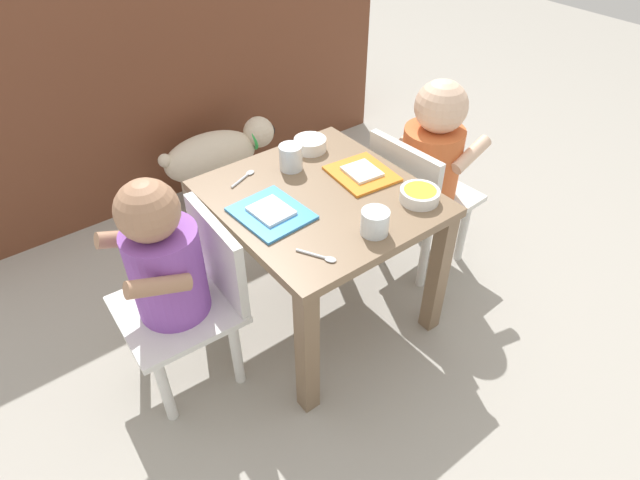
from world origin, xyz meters
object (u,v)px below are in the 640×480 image
(seated_child_left, at_px, (170,267))
(spoon_by_right_tray, at_px, (320,257))
(seated_child_right, at_px, (430,158))
(water_cup_left, at_px, (291,159))
(food_tray_left, at_px, (271,213))
(cereal_bowl_right_side, at_px, (420,195))
(water_cup_right, at_px, (375,223))
(spoon_by_left_tray, at_px, (245,177))
(dining_table, at_px, (320,219))
(food_tray_right, at_px, (362,173))
(dog, at_px, (218,155))
(veggie_bowl_near, at_px, (310,144))

(seated_child_left, height_order, spoon_by_right_tray, seated_child_left)
(seated_child_right, relative_size, water_cup_left, 8.98)
(food_tray_left, height_order, cereal_bowl_right_side, cereal_bowl_right_side)
(cereal_bowl_right_side, bearing_deg, water_cup_right, -171.28)
(seated_child_left, relative_size, water_cup_left, 8.94)
(water_cup_left, distance_m, spoon_by_left_tray, 0.14)
(dining_table, distance_m, seated_child_left, 0.42)
(water_cup_right, bearing_deg, seated_child_left, 151.00)
(food_tray_right, height_order, cereal_bowl_right_side, cereal_bowl_right_side)
(seated_child_right, distance_m, food_tray_right, 0.28)
(food_tray_right, relative_size, water_cup_left, 2.60)
(spoon_by_right_tray, bearing_deg, seated_child_left, 139.36)
(dog, bearing_deg, spoon_by_left_tray, -108.41)
(dog, relative_size, food_tray_right, 2.51)
(food_tray_right, height_order, water_cup_right, water_cup_right)
(water_cup_left, relative_size, spoon_by_right_tray, 0.77)
(spoon_by_right_tray, bearing_deg, water_cup_left, 64.62)
(water_cup_left, bearing_deg, veggie_bowl_near, 25.75)
(water_cup_left, bearing_deg, seated_child_right, -20.83)
(seated_child_left, distance_m, water_cup_right, 0.49)
(veggie_bowl_near, bearing_deg, cereal_bowl_right_side, -79.81)
(spoon_by_right_tray, bearing_deg, dining_table, 52.61)
(dog, bearing_deg, seated_child_right, -63.36)
(food_tray_left, distance_m, spoon_by_left_tray, 0.19)
(seated_child_right, xyz_separation_m, cereal_bowl_right_side, (-0.24, -0.17, 0.06))
(dog, xyz_separation_m, water_cup_left, (-0.05, -0.57, 0.27))
(seated_child_right, relative_size, spoon_by_left_tray, 6.67)
(seated_child_right, distance_m, veggie_bowl_near, 0.37)
(dining_table, distance_m, seated_child_right, 0.42)
(dining_table, distance_m, water_cup_right, 0.23)
(seated_child_right, bearing_deg, seated_child_left, 177.63)
(food_tray_left, xyz_separation_m, water_cup_right, (0.16, -0.21, 0.02))
(seated_child_right, height_order, food_tray_left, seated_child_right)
(dog, distance_m, veggie_bowl_near, 0.58)
(seated_child_right, bearing_deg, spoon_by_right_tray, -161.16)
(veggie_bowl_near, distance_m, spoon_by_right_tray, 0.48)
(food_tray_right, distance_m, cereal_bowl_right_side, 0.19)
(water_cup_left, xyz_separation_m, spoon_by_right_tray, (-0.17, -0.35, -0.03))
(water_cup_left, bearing_deg, dog, 85.30)
(food_tray_right, bearing_deg, spoon_by_right_tray, -145.97)
(food_tray_left, distance_m, food_tray_right, 0.30)
(seated_child_left, height_order, cereal_bowl_right_side, seated_child_left)
(water_cup_right, xyz_separation_m, spoon_by_left_tray, (-0.12, 0.40, -0.02))
(water_cup_left, bearing_deg, food_tray_right, -47.36)
(spoon_by_left_tray, bearing_deg, water_cup_right, -73.02)
(cereal_bowl_right_side, height_order, spoon_by_right_tray, cereal_bowl_right_side)
(seated_child_right, distance_m, spoon_by_left_tray, 0.57)
(seated_child_right, xyz_separation_m, water_cup_left, (-0.41, 0.16, 0.07))
(veggie_bowl_near, bearing_deg, water_cup_right, -105.41)
(food_tray_left, distance_m, water_cup_right, 0.26)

